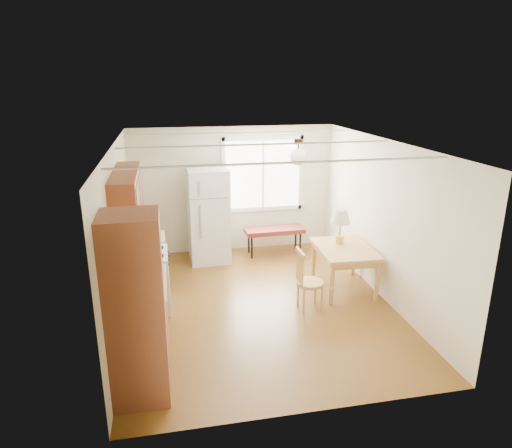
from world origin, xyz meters
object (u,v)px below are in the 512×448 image
object	(u,v)px
refrigerator	(208,215)
chair	(305,276)
dining_table	(345,253)
bench	(274,231)

from	to	relation	value
refrigerator	chair	distance (m)	2.61
refrigerator	dining_table	size ratio (longest dim) A/B	1.49
refrigerator	bench	xyz separation A→B (m)	(1.30, 0.05, -0.42)
refrigerator	bench	bearing A→B (deg)	0.93
refrigerator	chair	world-z (taller)	refrigerator
bench	dining_table	bearing A→B (deg)	-68.75
refrigerator	chair	xyz separation A→B (m)	(1.20, -2.29, -0.36)
bench	dining_table	size ratio (longest dim) A/B	0.98
bench	dining_table	xyz separation A→B (m)	(0.75, -1.78, 0.15)
refrigerator	bench	distance (m)	1.37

